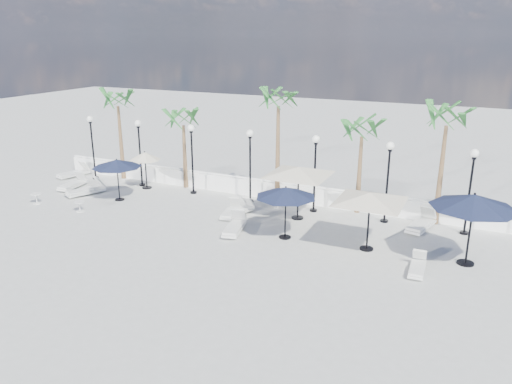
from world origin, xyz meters
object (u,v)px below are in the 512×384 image
at_px(lounger_4, 240,210).
at_px(parasol_cream_small, 145,157).
at_px(lounger_1, 72,184).
at_px(lounger_5, 231,211).
at_px(parasol_cream_sq_b, 371,193).
at_px(parasol_navy_mid, 286,193).
at_px(lounger_2, 86,190).
at_px(parasol_cream_sq_a, 299,167).
at_px(lounger_0, 74,173).
at_px(lounger_6, 421,224).
at_px(parasol_navy_right, 474,202).
at_px(lounger_3, 234,227).
at_px(lounger_7, 417,267).
at_px(parasol_navy_left, 117,164).

height_order(lounger_4, parasol_cream_small, parasol_cream_small).
xyz_separation_m(lounger_1, parasol_cream_small, (3.85, 1.82, 1.61)).
xyz_separation_m(lounger_5, parasol_cream_sq_b, (6.90, -1.18, 2.21)).
bearing_deg(parasol_navy_mid, parasol_cream_sq_b, 4.50).
bearing_deg(parasol_cream_sq_b, parasol_cream_small, 166.62).
bearing_deg(lounger_5, lounger_2, 171.89).
relative_size(parasol_navy_mid, parasol_cream_sq_a, 0.47).
distance_m(lounger_4, parasol_cream_sq_b, 7.15).
height_order(lounger_0, parasol_cream_sq_b, parasol_cream_sq_b).
xyz_separation_m(lounger_5, lounger_6, (8.62, 2.04, 0.05)).
height_order(parasol_navy_right, parasol_cream_sq_b, parasol_navy_right).
bearing_deg(lounger_1, lounger_4, -6.53).
xyz_separation_m(lounger_2, lounger_5, (8.78, 0.42, -0.04)).
height_order(lounger_1, parasol_cream_small, parasol_cream_small).
bearing_deg(lounger_4, lounger_1, -162.57).
distance_m(lounger_3, lounger_4, 2.32).
relative_size(lounger_3, parasol_navy_mid, 0.83).
bearing_deg(lounger_7, lounger_4, 159.65).
distance_m(lounger_2, lounger_7, 17.97).
relative_size(lounger_5, lounger_7, 1.13).
xyz_separation_m(lounger_7, parasol_navy_left, (-15.59, 2.07, 1.79)).
bearing_deg(lounger_7, lounger_0, 165.37).
distance_m(lounger_1, lounger_6, 19.07).
bearing_deg(parasol_navy_right, parasol_navy_mid, -175.81).
bearing_deg(lounger_7, parasol_cream_sq_b, 147.42).
relative_size(lounger_3, lounger_5, 1.15).
xyz_separation_m(lounger_0, parasol_cream_small, (5.55, -0.02, 1.60)).
bearing_deg(lounger_5, parasol_cream_sq_b, -20.51).
relative_size(lounger_2, lounger_6, 0.98).
relative_size(lounger_2, lounger_3, 1.03).
height_order(lounger_1, parasol_cream_sq_b, parasol_cream_sq_b).
distance_m(parasol_navy_right, parasol_cream_sq_b, 3.78).
height_order(parasol_navy_mid, parasol_cream_small, parasol_navy_mid).
bearing_deg(lounger_4, parasol_navy_left, -157.37).
bearing_deg(lounger_5, lounger_3, -68.88).
relative_size(lounger_0, lounger_7, 1.27).
bearing_deg(parasol_navy_right, parasol_navy_left, 178.14).
distance_m(lounger_2, lounger_6, 17.57).
bearing_deg(lounger_2, lounger_3, 15.38).
relative_size(lounger_0, parasol_navy_right, 0.66).
bearing_deg(parasol_navy_left, lounger_4, 6.15).
bearing_deg(parasol_navy_mid, lounger_1, 173.18).
bearing_deg(parasol_navy_left, lounger_5, 3.17).
distance_m(lounger_3, parasol_navy_mid, 2.93).
bearing_deg(lounger_0, lounger_5, 5.16).
height_order(parasol_navy_right, parasol_cream_small, parasol_navy_right).
height_order(lounger_0, lounger_6, lounger_6).
height_order(lounger_5, lounger_7, lounger_5).
xyz_separation_m(lounger_1, lounger_7, (19.44, -2.62, -0.04)).
bearing_deg(parasol_cream_sq_b, parasol_navy_right, 3.90).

